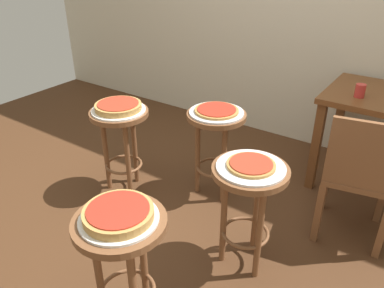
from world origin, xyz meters
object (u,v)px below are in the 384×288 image
Objects in this scene: serving_plate_foreground at (119,219)px; pizza_leftside at (118,106)px; pizza_foreground at (118,213)px; stool_middle at (249,194)px; serving_plate_rear at (217,112)px; stool_leftside at (121,132)px; stool_rear at (216,134)px; pizza_middle at (251,165)px; cup_near_edge at (360,91)px; wooden_chair at (360,174)px; pizza_rear at (217,110)px; serving_plate_leftside at (119,110)px; serving_plate_middle at (251,167)px; stool_foreground at (122,248)px.

serving_plate_foreground is 1.07× the size of pizza_leftside.
pizza_foreground is at bearing -90.00° from serving_plate_foreground.
pizza_leftside is (-1.09, 0.15, 0.19)m from stool_middle.
serving_plate_foreground is 1.21m from serving_plate_rear.
stool_rear is at bearing 31.18° from stool_leftside.
pizza_foreground reaches higher than serving_plate_foreground.
stool_leftside is at bearing 171.91° from pizza_middle.
wooden_chair is (0.19, -0.56, -0.31)m from cup_near_edge.
serving_plate_foreground reaches higher than stool_rear.
pizza_foreground reaches higher than stool_leftside.
wooden_chair is (0.95, 0.06, -0.20)m from pizza_rear.
serving_plate_leftside is 4.10× the size of cup_near_edge.
pizza_leftside is (0.00, 0.00, 0.19)m from stool_leftside.
pizza_middle is (-0.00, 0.00, 0.18)m from stool_middle.
wooden_chair reaches higher than stool_rear.
pizza_leftside is at bearing 134.31° from serving_plate_foreground.
serving_plate_middle is 1.10m from pizza_leftside.
stool_foreground is at bearing -45.69° from serving_plate_leftside.
cup_near_edge is at bearing 74.07° from pizza_foreground.
wooden_chair is at bearing 60.33° from stool_foreground.
stool_foreground is at bearing 0.00° from pizza_foreground.
cup_near_edge is at bearing 39.24° from stool_rear.
stool_foreground is 1.21m from stool_rear.
stool_middle is 0.74m from serving_plate_rear.
stool_middle is 0.18m from pizza_middle.
wooden_chair is at bearing -70.97° from cup_near_edge.
serving_plate_foreground is 1.34× the size of pizza_middle.
pizza_rear is at bearing 0.00° from serving_plate_rear.
pizza_rear is at bearing 31.18° from stool_leftside.
pizza_leftside is at bearing -148.82° from stool_rear.
cup_near_edge is at bearing 39.24° from pizza_rear.
pizza_middle is 0.68× the size of serving_plate_leftside.
pizza_leftside is 3.51× the size of cup_near_edge.
pizza_rear is at bearing 101.63° from serving_plate_foreground.
serving_plate_leftside is at bearing 171.91° from serving_plate_middle.
serving_plate_leftside is (-0.82, 0.84, -0.03)m from pizza_foreground.
serving_plate_foreground is at bearing -111.47° from serving_plate_middle.
serving_plate_foreground is 1.44m from wooden_chair.
serving_plate_middle is at bearing -102.39° from cup_near_edge.
serving_plate_leftside is at bearing -148.82° from serving_plate_rear.
serving_plate_middle is at bearing -44.38° from pizza_rear.
cup_near_edge reaches higher than serving_plate_leftside.
pizza_middle is 0.30× the size of wooden_chair.
wooden_chair is (0.71, 1.24, -0.18)m from serving_plate_foreground.
pizza_rear reaches higher than stool_rear.
pizza_leftside reaches higher than pizza_middle.
wooden_chair is at bearing 3.54° from stool_rear.
serving_plate_rear is (-0.24, 1.18, 0.17)m from stool_foreground.
stool_rear is (-0.24, 1.18, -0.17)m from serving_plate_foreground.
pizza_leftside reaches higher than stool_rear.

